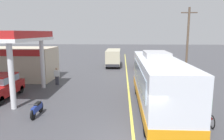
{
  "coord_description": "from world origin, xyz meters",
  "views": [
    {
      "loc": [
        -0.56,
        -9.16,
        5.0
      ],
      "look_at": [
        -1.5,
        10.0,
        1.6
      ],
      "focal_mm": 34.22,
      "sensor_mm": 36.0,
      "label": 1
    }
  ],
  "objects_px": {
    "motorcycle_parked_forecourt": "(37,109)",
    "pedestrian_near_pump": "(57,75)",
    "minibus_opposing_lane": "(113,56)",
    "coach_bus_main": "(158,83)",
    "car_trailing_behind_bus": "(142,61)",
    "car_at_pump": "(2,85)",
    "cyclist_on_shoulder": "(208,110)"
  },
  "relations": [
    {
      "from": "motorcycle_parked_forecourt",
      "to": "pedestrian_near_pump",
      "type": "height_order",
      "value": "pedestrian_near_pump"
    },
    {
      "from": "pedestrian_near_pump",
      "to": "minibus_opposing_lane",
      "type": "bearing_deg",
      "value": 67.15
    },
    {
      "from": "minibus_opposing_lane",
      "to": "pedestrian_near_pump",
      "type": "distance_m",
      "value": 12.77
    },
    {
      "from": "coach_bus_main",
      "to": "minibus_opposing_lane",
      "type": "relative_size",
      "value": 1.8
    },
    {
      "from": "coach_bus_main",
      "to": "car_trailing_behind_bus",
      "type": "relative_size",
      "value": 2.63
    },
    {
      "from": "car_at_pump",
      "to": "minibus_opposing_lane",
      "type": "bearing_deg",
      "value": 64.09
    },
    {
      "from": "car_trailing_behind_bus",
      "to": "coach_bus_main",
      "type": "bearing_deg",
      "value": -91.72
    },
    {
      "from": "cyclist_on_shoulder",
      "to": "pedestrian_near_pump",
      "type": "distance_m",
      "value": 13.88
    },
    {
      "from": "cyclist_on_shoulder",
      "to": "pedestrian_near_pump",
      "type": "relative_size",
      "value": 1.1
    },
    {
      "from": "car_at_pump",
      "to": "minibus_opposing_lane",
      "type": "relative_size",
      "value": 0.69
    },
    {
      "from": "motorcycle_parked_forecourt",
      "to": "car_trailing_behind_bus",
      "type": "height_order",
      "value": "car_trailing_behind_bus"
    },
    {
      "from": "car_at_pump",
      "to": "pedestrian_near_pump",
      "type": "height_order",
      "value": "car_at_pump"
    },
    {
      "from": "minibus_opposing_lane",
      "to": "pedestrian_near_pump",
      "type": "height_order",
      "value": "minibus_opposing_lane"
    },
    {
      "from": "coach_bus_main",
      "to": "motorcycle_parked_forecourt",
      "type": "bearing_deg",
      "value": -167.19
    },
    {
      "from": "minibus_opposing_lane",
      "to": "cyclist_on_shoulder",
      "type": "height_order",
      "value": "minibus_opposing_lane"
    },
    {
      "from": "minibus_opposing_lane",
      "to": "car_trailing_behind_bus",
      "type": "distance_m",
      "value": 4.51
    },
    {
      "from": "car_at_pump",
      "to": "cyclist_on_shoulder",
      "type": "xyz_separation_m",
      "value": [
        13.93,
        -4.03,
        -0.23
      ]
    },
    {
      "from": "minibus_opposing_lane",
      "to": "car_trailing_behind_bus",
      "type": "relative_size",
      "value": 1.46
    },
    {
      "from": "cyclist_on_shoulder",
      "to": "pedestrian_near_pump",
      "type": "height_order",
      "value": "cyclist_on_shoulder"
    },
    {
      "from": "motorcycle_parked_forecourt",
      "to": "car_at_pump",
      "type": "bearing_deg",
      "value": 140.35
    },
    {
      "from": "cyclist_on_shoulder",
      "to": "car_trailing_behind_bus",
      "type": "distance_m",
      "value": 18.59
    },
    {
      "from": "cyclist_on_shoulder",
      "to": "pedestrian_near_pump",
      "type": "xyz_separation_m",
      "value": [
        -11.03,
        8.43,
        0.15
      ]
    },
    {
      "from": "minibus_opposing_lane",
      "to": "pedestrian_near_pump",
      "type": "xyz_separation_m",
      "value": [
        -4.96,
        -11.76,
        -0.54
      ]
    },
    {
      "from": "coach_bus_main",
      "to": "pedestrian_near_pump",
      "type": "distance_m",
      "value": 10.57
    },
    {
      "from": "car_at_pump",
      "to": "motorcycle_parked_forecourt",
      "type": "distance_m",
      "value": 5.29
    },
    {
      "from": "minibus_opposing_lane",
      "to": "pedestrian_near_pump",
      "type": "relative_size",
      "value": 3.69
    },
    {
      "from": "car_trailing_behind_bus",
      "to": "motorcycle_parked_forecourt",
      "type": "bearing_deg",
      "value": -114.05
    },
    {
      "from": "pedestrian_near_pump",
      "to": "car_trailing_behind_bus",
      "type": "xyz_separation_m",
      "value": [
        9.1,
        10.06,
        0.08
      ]
    },
    {
      "from": "cyclist_on_shoulder",
      "to": "motorcycle_parked_forecourt",
      "type": "xyz_separation_m",
      "value": [
        -9.88,
        0.67,
        -0.34
      ]
    },
    {
      "from": "pedestrian_near_pump",
      "to": "car_trailing_behind_bus",
      "type": "distance_m",
      "value": 13.57
    },
    {
      "from": "cyclist_on_shoulder",
      "to": "motorcycle_parked_forecourt",
      "type": "distance_m",
      "value": 9.91
    },
    {
      "from": "pedestrian_near_pump",
      "to": "car_at_pump",
      "type": "bearing_deg",
      "value": -123.34
    }
  ]
}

